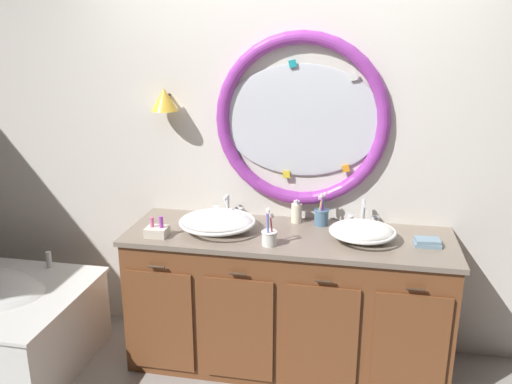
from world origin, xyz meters
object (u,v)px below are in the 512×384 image
at_px(toothbrush_holder_right, 321,216).
at_px(folded_hand_towel, 428,242).
at_px(sink_basin_right, 362,232).
at_px(soap_dispenser, 296,212).
at_px(sink_basin_left, 217,222).
at_px(toiletry_basket, 157,231).
at_px(toothbrush_holder_left, 269,237).

distance_m(toothbrush_holder_right, folded_hand_towel, 0.66).
relative_size(sink_basin_right, soap_dispenser, 2.53).
bearing_deg(sink_basin_left, soap_dispenser, 28.09).
bearing_deg(folded_hand_towel, sink_basin_left, -179.74).
height_order(sink_basin_left, toiletry_basket, toiletry_basket).
bearing_deg(sink_basin_left, sink_basin_right, 0.00).
height_order(folded_hand_towel, toiletry_basket, toiletry_basket).
bearing_deg(folded_hand_towel, sink_basin_right, -179.14).
xyz_separation_m(toothbrush_holder_left, folded_hand_towel, (0.88, 0.17, -0.03)).
bearing_deg(folded_hand_towel, toothbrush_holder_left, -169.21).
distance_m(sink_basin_right, folded_hand_towel, 0.37).
bearing_deg(sink_basin_right, toothbrush_holder_right, 138.75).
distance_m(toothbrush_holder_left, folded_hand_towel, 0.90).
height_order(soap_dispenser, toiletry_basket, soap_dispenser).
height_order(sink_basin_right, soap_dispenser, soap_dispenser).
xyz_separation_m(toothbrush_holder_right, folded_hand_towel, (0.62, -0.22, -0.04)).
xyz_separation_m(toothbrush_holder_left, toiletry_basket, (-0.68, 0.01, -0.02)).
xyz_separation_m(toothbrush_holder_left, toothbrush_holder_right, (0.26, 0.38, 0.01)).
height_order(sink_basin_right, folded_hand_towel, sink_basin_right).
xyz_separation_m(soap_dispenser, toiletry_basket, (-0.78, -0.39, -0.03)).
bearing_deg(toothbrush_holder_right, toiletry_basket, -158.37).
distance_m(sink_basin_right, toiletry_basket, 1.20).
bearing_deg(soap_dispenser, toothbrush_holder_right, -7.05).
relative_size(sink_basin_left, toiletry_basket, 3.65).
xyz_separation_m(toothbrush_holder_right, soap_dispenser, (-0.16, 0.02, 0.01)).
relative_size(sink_basin_left, sink_basin_right, 1.21).
height_order(sink_basin_left, sink_basin_right, sink_basin_right).
height_order(sink_basin_right, toothbrush_holder_right, toothbrush_holder_right).
bearing_deg(toothbrush_holder_left, folded_hand_towel, 10.79).
bearing_deg(folded_hand_towel, soap_dispenser, 163.11).
distance_m(sink_basin_right, toothbrush_holder_left, 0.54).
xyz_separation_m(sink_basin_left, folded_hand_towel, (1.23, 0.01, -0.04)).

